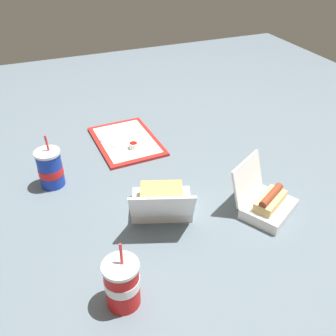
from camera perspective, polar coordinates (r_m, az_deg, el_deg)
The scene contains 9 objects.
ground_plane at distance 1.46m, azimuth -1.38°, elevation -1.59°, with size 3.20×3.20×0.00m, color slate.
food_tray at distance 1.70m, azimuth -6.36°, elevation 4.10°, with size 0.38×0.28×0.01m.
ketchup_cup at distance 1.62m, azimuth -5.29°, elevation 3.47°, with size 0.04×0.04×0.02m.
napkin_stack at distance 1.65m, azimuth -3.89°, elevation 3.64°, with size 0.10×0.10×0.00m, color white.
plastic_fork at distance 1.67m, azimuth -8.94°, elevation 3.59°, with size 0.11×0.01×0.01m, color white.
clamshell_hotdog_left at distance 1.32m, azimuth 14.75°, elevation -5.15°, with size 0.25×0.24×0.18m.
clamshell_sandwich_center at distance 1.28m, azimuth -0.97°, elevation -5.09°, with size 0.28×0.27×0.17m.
soda_cup_corner at distance 1.01m, azimuth -7.00°, elevation -17.04°, with size 0.10×0.10×0.21m.
soda_cup_left at distance 1.46m, azimuth -17.49°, elevation -0.09°, with size 0.09×0.09×0.21m.
Camera 1 is at (-1.10, 0.41, 0.87)m, focal length 40.00 mm.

